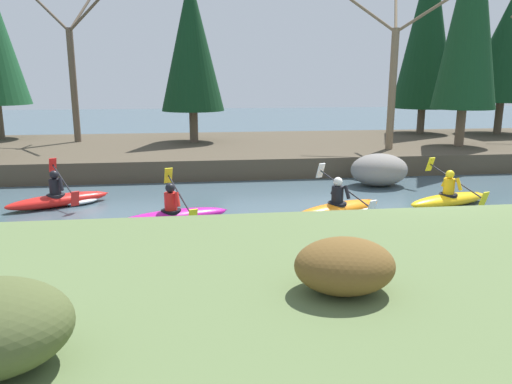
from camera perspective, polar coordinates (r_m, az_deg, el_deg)
The scene contains 14 objects.
ground_plane at distance 13.05m, azimuth 16.57°, elevation -2.89°, with size 90.00×90.00×0.00m, color #425660.
riverbank_far at distance 21.76m, azimuth 6.59°, elevation 4.78°, with size 44.00×8.68×0.72m.
conifer_tree_mid_left at distance 21.63m, azimuth -7.39°, elevation 16.49°, with size 2.64×2.64×6.85m.
conifer_tree_centre at distance 21.92m, azimuth 23.38°, elevation 18.67°, with size 2.46×2.46×9.09m.
conifer_tree_mid_right at distance 26.18m, azimuth 19.04°, elevation 17.40°, with size 2.95×2.95×8.85m.
conifer_tree_right at distance 27.26m, azimuth 26.65°, elevation 14.19°, with size 3.72×3.72×6.28m.
bare_tree_upstream at distance 22.86m, azimuth -20.14°, elevation 12.80°, with size 3.46×3.41×6.26m.
bare_tree_mid_upstream at distance 19.95m, azimuth 15.41°, elevation 12.81°, with size 3.30×3.26×5.97m.
shrub_clump_second at distance 6.35m, azimuth 10.09°, elevation -8.29°, with size 1.26×1.05×0.68m.
kayaker_lead at distance 14.63m, azimuth 21.28°, elevation -0.65°, with size 2.75×2.01×1.20m.
kayaker_middle at distance 12.95m, azimuth 9.78°, elevation -1.74°, with size 2.70×1.95×1.20m.
kayaker_trailing at distance 12.20m, azimuth -8.91°, elevation -2.63°, with size 2.75×2.02×1.20m.
kayaker_far_back at distance 14.64m, azimuth -21.24°, elevation -0.73°, with size 2.65×1.95×1.20m.
boulder_midstream at distance 16.60m, azimuth 13.90°, elevation 2.48°, with size 1.85×1.45×1.05m.
Camera 1 is at (-5.25, -11.43, 3.47)m, focal length 35.00 mm.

